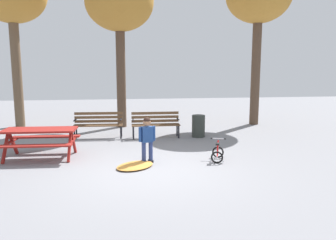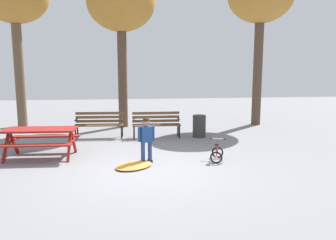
% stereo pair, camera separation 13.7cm
% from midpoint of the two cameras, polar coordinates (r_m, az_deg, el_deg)
% --- Properties ---
extents(ground, '(36.00, 36.00, 0.00)m').
position_cam_midpoint_polar(ground, '(7.62, -4.01, -8.66)').
color(ground, gray).
extents(picnic_table, '(1.87, 1.43, 0.79)m').
position_cam_midpoint_polar(picnic_table, '(9.10, -21.67, -2.52)').
color(picnic_table, maroon).
rests_on(picnic_table, ground).
extents(park_bench_far_left, '(1.62, 0.54, 0.85)m').
position_cam_midpoint_polar(park_bench_far_left, '(11.23, -12.30, -0.46)').
color(park_bench_far_left, brown).
rests_on(park_bench_far_left, ground).
extents(park_bench_left, '(1.61, 0.48, 0.85)m').
position_cam_midpoint_polar(park_bench_left, '(11.05, -2.53, -0.41)').
color(park_bench_left, brown).
rests_on(park_bench_left, ground).
extents(child_standing, '(0.42, 0.23, 1.13)m').
position_cam_midpoint_polar(child_standing, '(8.05, -4.13, -2.77)').
color(child_standing, navy).
rests_on(child_standing, ground).
extents(kids_bicycle, '(0.51, 0.63, 0.54)m').
position_cam_midpoint_polar(kids_bicycle, '(8.39, 8.11, -5.65)').
color(kids_bicycle, black).
rests_on(kids_bicycle, ground).
extents(leaf_pile, '(1.18, 1.15, 0.07)m').
position_cam_midpoint_polar(leaf_pile, '(7.86, -6.24, -7.86)').
color(leaf_pile, '#C68438').
rests_on(leaf_pile, ground).
extents(trash_bin, '(0.44, 0.44, 0.75)m').
position_cam_midpoint_polar(trash_bin, '(11.17, 4.94, -1.05)').
color(trash_bin, '#2D332D').
rests_on(trash_bin, ground).
extents(tree_left, '(2.60, 2.60, 5.89)m').
position_cam_midpoint_polar(tree_left, '(13.32, -8.71, 19.20)').
color(tree_left, brown).
rests_on(tree_left, ground).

